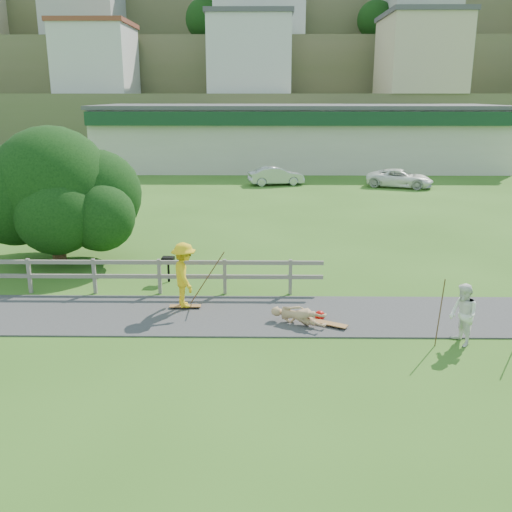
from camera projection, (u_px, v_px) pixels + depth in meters
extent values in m
plane|color=#325F1B|center=(217.00, 338.00, 14.35)|extent=(260.00, 260.00, 0.00)
cube|color=#363638|center=(221.00, 315.00, 15.79)|extent=(34.00, 3.00, 0.04)
cube|color=#67635B|center=(29.00, 276.00, 17.45)|extent=(0.10, 0.10, 1.10)
cube|color=#67635B|center=(94.00, 276.00, 17.43)|extent=(0.10, 0.10, 1.10)
cube|color=#67635B|center=(160.00, 276.00, 17.40)|extent=(0.10, 0.10, 1.10)
cube|color=#67635B|center=(225.00, 277.00, 17.38)|extent=(0.10, 0.10, 1.10)
cube|color=#67635B|center=(290.00, 277.00, 17.35)|extent=(0.10, 0.10, 1.10)
cube|color=#67635B|center=(77.00, 262.00, 17.31)|extent=(15.00, 0.08, 0.12)
cube|color=#67635B|center=(78.00, 276.00, 17.43)|extent=(15.00, 0.08, 0.12)
cube|color=#BCB8A5|center=(298.00, 138.00, 47.32)|extent=(32.00, 10.00, 4.80)
cube|color=#143720|center=(302.00, 119.00, 41.82)|extent=(32.00, 0.60, 1.00)
cube|color=#48474C|center=(298.00, 107.00, 46.62)|extent=(32.50, 10.50, 0.30)
cube|color=#586038|center=(254.00, 120.00, 66.44)|extent=(220.00, 14.00, 6.00)
cube|color=beige|center=(253.00, 62.00, 64.66)|extent=(10.00, 9.00, 7.00)
cube|color=#48474C|center=(253.00, 26.00, 63.64)|extent=(10.40, 9.40, 0.50)
cube|color=#586038|center=(255.00, 90.00, 77.99)|extent=(220.00, 14.00, 13.00)
cube|color=beige|center=(255.00, 11.00, 75.26)|extent=(10.00, 9.00, 7.00)
cube|color=#586038|center=(256.00, 64.00, 89.40)|extent=(220.00, 14.00, 21.00)
cube|color=#586038|center=(257.00, 41.00, 100.68)|extent=(220.00, 14.00, 30.00)
cube|color=#586038|center=(258.00, 21.00, 112.78)|extent=(220.00, 14.00, 40.00)
imported|color=yellow|center=(184.00, 278.00, 16.02)|extent=(1.05, 1.36, 1.85)
imported|color=tan|center=(298.00, 316.00, 15.05)|extent=(1.04, 1.51, 0.55)
imported|color=white|center=(463.00, 315.00, 13.78)|extent=(0.73, 0.85, 1.54)
imported|color=#B0B2B9|center=(276.00, 176.00, 38.45)|extent=(3.90, 2.05, 1.22)
imported|color=white|center=(400.00, 178.00, 37.49)|extent=(4.69, 3.30, 1.19)
sphere|color=#C10B06|center=(320.00, 316.00, 15.42)|extent=(0.28, 0.28, 0.28)
cylinder|color=#543621|center=(207.00, 273.00, 16.39)|extent=(0.03, 0.03, 1.90)
cylinder|color=#543621|center=(440.00, 313.00, 13.66)|extent=(0.03, 0.03, 1.71)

